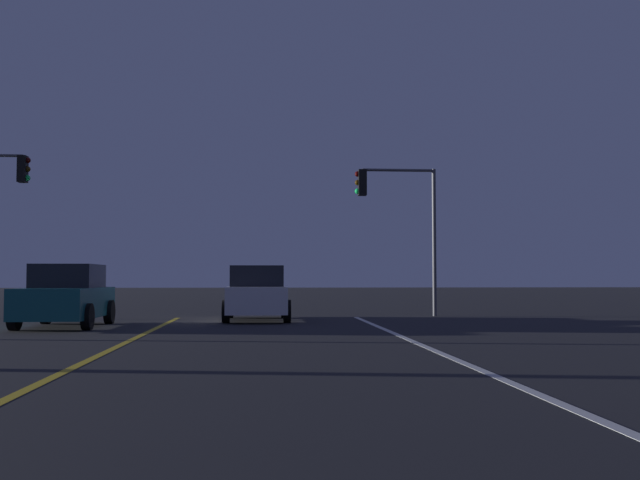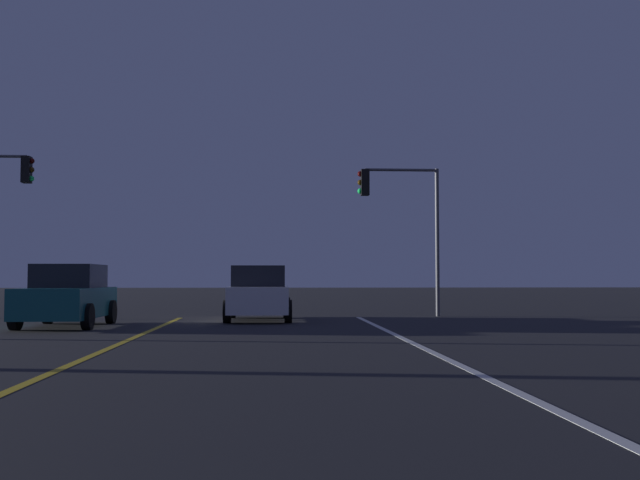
# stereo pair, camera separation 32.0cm
# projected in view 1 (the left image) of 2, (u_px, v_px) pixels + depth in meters

# --- Properties ---
(lane_edge_right) EXTENTS (0.16, 30.98, 0.01)m
(lane_edge_right) POSITION_uv_depth(u_px,v_px,m) (507.00, 381.00, 9.54)
(lane_edge_right) COLOR silver
(lane_edge_right) RESTS_ON ground
(lane_center_divider) EXTENTS (0.16, 30.98, 0.01)m
(lane_center_divider) POSITION_uv_depth(u_px,v_px,m) (34.00, 386.00, 9.08)
(lane_center_divider) COLOR gold
(lane_center_divider) RESTS_ON ground
(car_ahead_far) EXTENTS (2.02, 4.30, 1.70)m
(car_ahead_far) POSITION_uv_depth(u_px,v_px,m) (257.00, 294.00, 23.15)
(car_ahead_far) COLOR black
(car_ahead_far) RESTS_ON ground
(car_oncoming) EXTENTS (2.02, 4.30, 1.70)m
(car_oncoming) POSITION_uv_depth(u_px,v_px,m) (66.00, 296.00, 20.15)
(car_oncoming) COLOR black
(car_oncoming) RESTS_ON ground
(traffic_light_near_right) EXTENTS (2.85, 0.36, 5.13)m
(traffic_light_near_right) POSITION_uv_depth(u_px,v_px,m) (396.00, 206.00, 25.77)
(traffic_light_near_right) COLOR #4C4C51
(traffic_light_near_right) RESTS_ON ground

